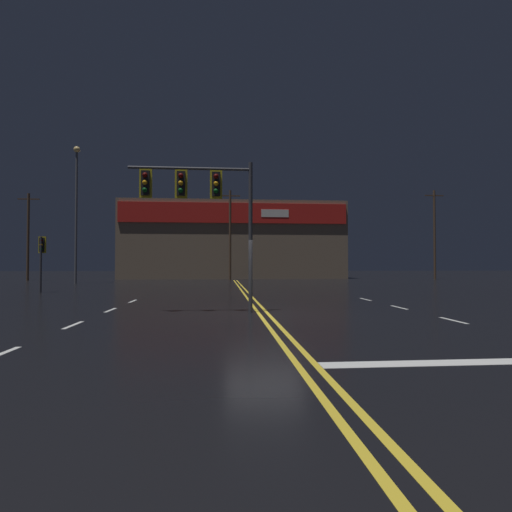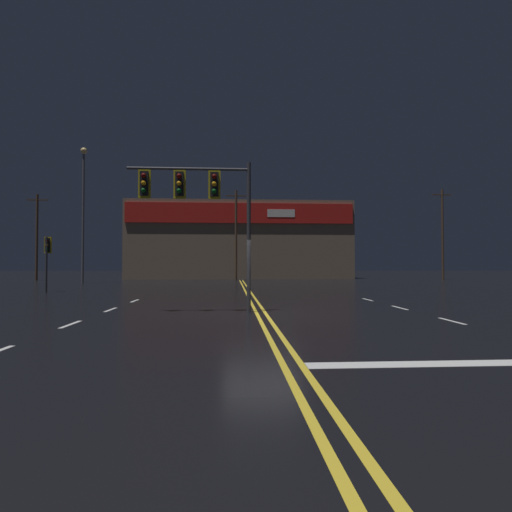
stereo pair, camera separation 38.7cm
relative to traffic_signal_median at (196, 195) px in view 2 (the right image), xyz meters
The scene contains 7 objects.
ground_plane 4.69m from the traffic_signal_median, 18.32° to the right, with size 200.00×200.00×0.00m, color black.
road_markings 5.68m from the traffic_signal_median, 32.32° to the right, with size 16.03×60.00×0.01m.
traffic_signal_median is the anchor object (origin of this frame).
traffic_signal_corner_northwest 14.71m from the traffic_signal_median, 132.21° to the left, with size 0.42×0.36×3.33m.
streetlight_median_approach 26.19m from the traffic_signal_median, 117.94° to the left, with size 0.56×0.56×12.27m.
building_backdrop 37.29m from the traffic_signal_median, 86.57° to the left, with size 26.85×10.23×9.28m.
utility_pole_row 30.20m from the traffic_signal_median, 83.99° to the left, with size 46.87×0.26×10.23m.
Camera 2 is at (-0.98, -13.05, 1.62)m, focal length 28.00 mm.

